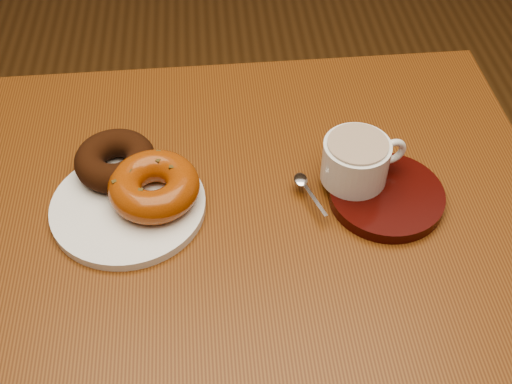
{
  "coord_description": "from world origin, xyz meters",
  "views": [
    {
      "loc": [
        -0.11,
        -0.72,
        1.52
      ],
      "look_at": [
        -0.05,
        -0.11,
        0.86
      ],
      "focal_mm": 45.0,
      "sensor_mm": 36.0,
      "label": 1
    }
  ],
  "objects": [
    {
      "name": "coffee_cup",
      "position": [
        0.09,
        -0.09,
        0.89
      ],
      "size": [
        0.13,
        0.1,
        0.07
      ],
      "rotation": [
        0.0,
        0.0,
        0.22
      ],
      "color": "white",
      "rests_on": "saucer"
    },
    {
      "name": "donut_caramel",
      "position": [
        -0.19,
        -0.1,
        0.87
      ],
      "size": [
        0.16,
        0.16,
        0.05
      ],
      "rotation": [
        0.0,
        0.0,
        -0.32
      ],
      "color": "#974210",
      "rests_on": "donut_plate"
    },
    {
      "name": "saucer",
      "position": [
        0.13,
        -0.12,
        0.85
      ],
      "size": [
        0.19,
        0.19,
        0.02
      ],
      "primitive_type": "cylinder",
      "rotation": [
        0.0,
        0.0,
        -0.17
      ],
      "color": "#330907",
      "rests_on": "cafe_table"
    },
    {
      "name": "cafe_table",
      "position": [
        -0.07,
        -0.11,
        0.7
      ],
      "size": [
        0.9,
        0.68,
        0.84
      ],
      "rotation": [
        0.0,
        0.0,
        0.01
      ],
      "color": "brown",
      "rests_on": "ground"
    },
    {
      "name": "donut_cinnamon",
      "position": [
        -0.25,
        -0.04,
        0.87
      ],
      "size": [
        0.15,
        0.15,
        0.04
      ],
      "primitive_type": "torus",
      "rotation": [
        0.0,
        0.0,
        0.38
      ],
      "color": "black",
      "rests_on": "donut_plate"
    },
    {
      "name": "teaspoon",
      "position": [
        0.02,
        -0.1,
        0.86
      ],
      "size": [
        0.04,
        0.09,
        0.01
      ],
      "rotation": [
        0.0,
        0.0,
        0.34
      ],
      "color": "silver",
      "rests_on": "saucer"
    },
    {
      "name": "donut_plate",
      "position": [
        -0.23,
        -0.1,
        0.84
      ],
      "size": [
        0.28,
        0.28,
        0.01
      ],
      "primitive_type": "cylinder",
      "rotation": [
        0.0,
        0.0,
        -0.37
      ],
      "color": "white",
      "rests_on": "cafe_table"
    }
  ]
}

